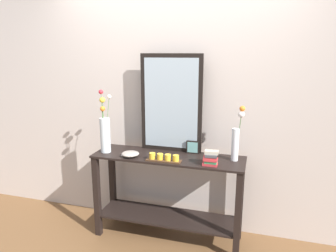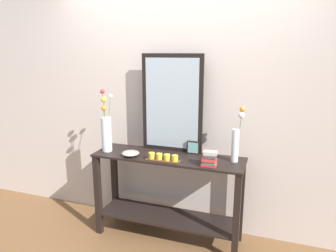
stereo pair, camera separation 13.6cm
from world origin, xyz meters
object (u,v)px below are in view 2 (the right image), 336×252
(mirror_leaning, at_px, (172,104))
(picture_frame_small, at_px, (193,148))
(console_table, at_px, (168,189))
(decorative_bowl, at_px, (131,153))
(tall_vase_left, at_px, (106,130))
(candle_tray, at_px, (163,158))
(vase_right, at_px, (236,139))
(book_stack, at_px, (210,159))

(mirror_leaning, bearing_deg, picture_frame_small, -8.57)
(console_table, relative_size, decorative_bowl, 8.64)
(console_table, xyz_separation_m, picture_frame_small, (0.21, 0.14, 0.40))
(tall_vase_left, bearing_deg, console_table, 4.25)
(console_table, distance_m, candle_tray, 0.39)
(tall_vase_left, relative_size, vase_right, 1.23)
(decorative_bowl, xyz_separation_m, book_stack, (0.76, -0.01, 0.03))
(candle_tray, height_order, book_stack, book_stack)
(candle_tray, xyz_separation_m, picture_frame_small, (0.20, 0.28, 0.04))
(mirror_leaning, height_order, tall_vase_left, mirror_leaning)
(tall_vase_left, distance_m, book_stack, 1.06)
(picture_frame_small, height_order, book_stack, book_stack)
(decorative_bowl, bearing_deg, vase_right, 10.80)
(candle_tray, xyz_separation_m, book_stack, (0.42, 0.01, 0.03))
(candle_tray, bearing_deg, vase_right, 18.58)
(vase_right, distance_m, candle_tray, 0.67)
(tall_vase_left, relative_size, picture_frame_small, 4.84)
(tall_vase_left, bearing_deg, picture_frame_small, 12.82)
(candle_tray, bearing_deg, decorative_bowl, 175.77)
(tall_vase_left, distance_m, vase_right, 1.25)
(book_stack, bearing_deg, mirror_leaning, 145.67)
(mirror_leaning, relative_size, vase_right, 1.89)
(mirror_leaning, bearing_deg, decorative_bowl, -137.12)
(tall_vase_left, xyz_separation_m, candle_tray, (0.63, -0.09, -0.18))
(mirror_leaning, bearing_deg, book_stack, -34.33)
(console_table, bearing_deg, picture_frame_small, 34.70)
(picture_frame_small, bearing_deg, console_table, -145.30)
(decorative_bowl, bearing_deg, book_stack, -0.81)
(vase_right, bearing_deg, tall_vase_left, -174.80)
(candle_tray, xyz_separation_m, decorative_bowl, (-0.34, 0.02, 0.00))
(tall_vase_left, relative_size, decorative_bowl, 3.69)
(console_table, relative_size, picture_frame_small, 11.34)
(tall_vase_left, distance_m, decorative_bowl, 0.35)
(vase_right, relative_size, candle_tray, 1.57)
(candle_tray, bearing_deg, book_stack, 1.96)
(vase_right, bearing_deg, candle_tray, -161.42)
(console_table, height_order, tall_vase_left, tall_vase_left)
(decorative_bowl, bearing_deg, picture_frame_small, 25.49)
(candle_tray, relative_size, decorative_bowl, 1.92)
(candle_tray, relative_size, book_stack, 2.37)
(vase_right, distance_m, decorative_bowl, 0.99)
(tall_vase_left, height_order, picture_frame_small, tall_vase_left)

